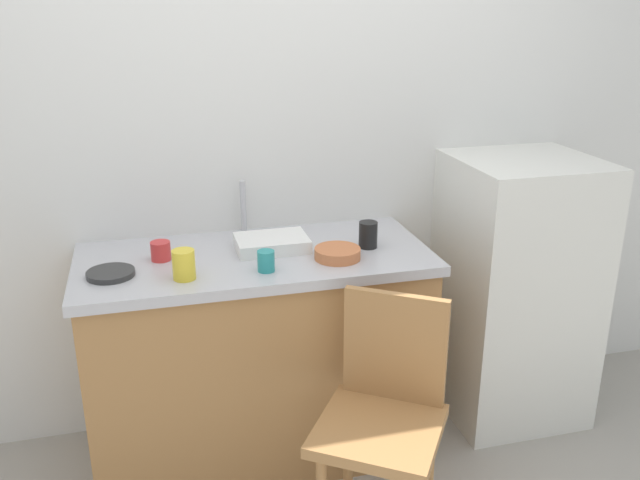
# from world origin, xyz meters

# --- Properties ---
(back_wall) EXTENTS (4.80, 0.10, 2.54)m
(back_wall) POSITION_xyz_m (0.00, 1.00, 1.27)
(back_wall) COLOR silver
(back_wall) RESTS_ON ground_plane
(cabinet_base) EXTENTS (1.32, 0.60, 0.85)m
(cabinet_base) POSITION_xyz_m (-0.13, 0.65, 0.42)
(cabinet_base) COLOR #A87542
(cabinet_base) RESTS_ON ground_plane
(countertop) EXTENTS (1.36, 0.64, 0.04)m
(countertop) POSITION_xyz_m (-0.13, 0.65, 0.87)
(countertop) COLOR #B7B7BC
(countertop) RESTS_ON cabinet_base
(faucet) EXTENTS (0.02, 0.02, 0.23)m
(faucet) POSITION_xyz_m (-0.13, 0.90, 1.00)
(faucet) COLOR #B7B7BC
(faucet) RESTS_ON countertop
(refrigerator) EXTENTS (0.58, 0.57, 1.19)m
(refrigerator) POSITION_xyz_m (1.04, 0.67, 0.59)
(refrigerator) COLOR silver
(refrigerator) RESTS_ON ground_plane
(chair) EXTENTS (0.56, 0.56, 0.89)m
(chair) POSITION_xyz_m (0.20, 0.05, 0.50)
(chair) COLOR #A87542
(chair) RESTS_ON ground_plane
(dish_tray) EXTENTS (0.28, 0.20, 0.05)m
(dish_tray) POSITION_xyz_m (-0.05, 0.68, 0.91)
(dish_tray) COLOR white
(dish_tray) RESTS_ON countertop
(terracotta_bowl) EXTENTS (0.18, 0.18, 0.04)m
(terracotta_bowl) POSITION_xyz_m (0.17, 0.52, 0.91)
(terracotta_bowl) COLOR #C67042
(terracotta_bowl) RESTS_ON countertop
(hotplate) EXTENTS (0.17, 0.17, 0.02)m
(hotplate) POSITION_xyz_m (-0.66, 0.56, 0.90)
(hotplate) COLOR #2D2D2D
(hotplate) RESTS_ON countertop
(cup_teal) EXTENTS (0.06, 0.06, 0.08)m
(cup_teal) POSITION_xyz_m (-0.12, 0.46, 0.93)
(cup_teal) COLOR teal
(cup_teal) RESTS_ON countertop
(cup_red) EXTENTS (0.07, 0.07, 0.07)m
(cup_red) POSITION_xyz_m (-0.48, 0.67, 0.92)
(cup_red) COLOR red
(cup_red) RESTS_ON countertop
(cup_black) EXTENTS (0.07, 0.07, 0.10)m
(cup_black) POSITION_xyz_m (0.32, 0.60, 0.94)
(cup_black) COLOR black
(cup_black) RESTS_ON countertop
(cup_yellow) EXTENTS (0.08, 0.08, 0.11)m
(cup_yellow) POSITION_xyz_m (-0.41, 0.47, 0.94)
(cup_yellow) COLOR yellow
(cup_yellow) RESTS_ON countertop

